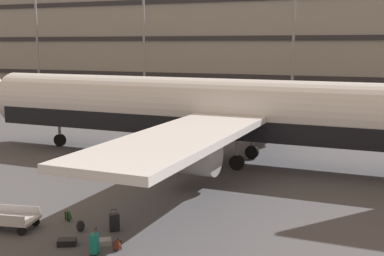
% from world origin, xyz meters
% --- Properties ---
extents(ground_plane, '(600.00, 600.00, 0.00)m').
position_xyz_m(ground_plane, '(0.00, 0.00, 0.00)').
color(ground_plane, '#4C4C51').
extents(terminal_structure, '(146.55, 21.64, 16.85)m').
position_xyz_m(terminal_structure, '(0.00, 51.84, 8.42)').
color(terminal_structure, gray).
rests_on(terminal_structure, ground_plane).
extents(airliner, '(40.59, 32.75, 11.11)m').
position_xyz_m(airliner, '(1.92, -0.39, 3.31)').
color(airliner, silver).
rests_on(airliner, ground_plane).
extents(light_mast_far_left, '(1.80, 0.50, 23.84)m').
position_xyz_m(light_mast_far_left, '(-41.53, 35.10, 13.64)').
color(light_mast_far_left, gray).
rests_on(light_mast_far_left, ground_plane).
extents(suitcase_small, '(0.36, 0.43, 0.99)m').
position_xyz_m(suitcase_small, '(1.63, -15.87, 0.41)').
color(suitcase_small, '#147266').
rests_on(suitcase_small, ground_plane).
extents(suitcase_navy, '(0.81, 0.75, 0.21)m').
position_xyz_m(suitcase_navy, '(1.43, -15.02, 0.10)').
color(suitcase_navy, gray).
rests_on(suitcase_navy, ground_plane).
extents(suitcase_orange, '(0.48, 0.47, 0.90)m').
position_xyz_m(suitcase_orange, '(1.14, -13.62, 0.39)').
color(suitcase_orange, black).
rests_on(suitcase_orange, ground_plane).
extents(suitcase_purple, '(0.82, 0.70, 0.24)m').
position_xyz_m(suitcase_purple, '(0.22, -15.57, 0.12)').
color(suitcase_purple, black).
rests_on(suitcase_purple, ground_plane).
extents(backpack_large, '(0.40, 0.32, 0.51)m').
position_xyz_m(backpack_large, '(-1.32, -13.32, 0.22)').
color(backpack_large, '#264C26').
rests_on(backpack_large, ground_plane).
extents(backpack_silver, '(0.39, 0.37, 0.49)m').
position_xyz_m(backpack_silver, '(-0.13, -14.15, 0.21)').
color(backpack_silver, black).
rests_on(backpack_silver, ground_plane).
extents(backpack_black, '(0.42, 0.38, 0.47)m').
position_xyz_m(backpack_black, '(2.23, -15.30, 0.20)').
color(backpack_black, '#592619').
rests_on(backpack_black, ground_plane).
extents(baggage_cart, '(3.37, 1.75, 0.82)m').
position_xyz_m(baggage_cart, '(-3.19, -15.05, 0.43)').
color(baggage_cart, '#B7B7BC').
rests_on(baggage_cart, ground_plane).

